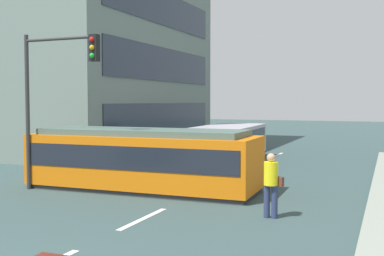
{
  "coord_description": "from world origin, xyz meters",
  "views": [
    {
      "loc": [
        5.76,
        -4.56,
        3.0
      ],
      "look_at": [
        -0.07,
        9.39,
        2.14
      ],
      "focal_mm": 44.55,
      "sensor_mm": 36.0,
      "label": 1
    }
  ],
  "objects": [
    {
      "name": "traffic_light_mast",
      "position": [
        -4.48,
        8.15,
        3.66
      ],
      "size": [
        2.92,
        0.33,
        5.22
      ],
      "color": "#333333",
      "rests_on": "ground"
    },
    {
      "name": "streetcar_tram",
      "position": [
        -1.96,
        9.56,
        1.06
      ],
      "size": [
        7.91,
        2.75,
        2.06
      ],
      "color": "orange",
      "rests_on": "ground"
    },
    {
      "name": "pedestrian_crossing",
      "position": [
        2.98,
        7.35,
        0.94
      ],
      "size": [
        0.51,
        0.36,
        1.67
      ],
      "color": "navy",
      "rests_on": "ground"
    },
    {
      "name": "lane_stripe_3",
      "position": [
        0.0,
        15.56,
        0.01
      ],
      "size": [
        0.16,
        2.4,
        0.01
      ],
      "primitive_type": "cube",
      "color": "silver",
      "rests_on": "ground"
    },
    {
      "name": "ground_plane",
      "position": [
        0.0,
        10.0,
        0.0
      ],
      "size": [
        120.0,
        120.0,
        0.0
      ],
      "primitive_type": "plane",
      "color": "#354B4B"
    },
    {
      "name": "lane_stripe_4",
      "position": [
        0.0,
        21.56,
        0.01
      ],
      "size": [
        0.16,
        2.4,
        0.01
      ],
      "primitive_type": "cube",
      "color": "silver",
      "rests_on": "ground"
    },
    {
      "name": "corner_building",
      "position": [
        -14.67,
        20.43,
        8.0
      ],
      "size": [
        16.57,
        15.23,
        16.0
      ],
      "color": "gray",
      "rests_on": "ground"
    },
    {
      "name": "lane_stripe_2",
      "position": [
        0.0,
        6.0,
        0.01
      ],
      "size": [
        0.16,
        2.4,
        0.01
      ],
      "primitive_type": "cube",
      "color": "silver",
      "rests_on": "ground"
    },
    {
      "name": "city_bus",
      "position": [
        -1.66,
        18.13,
        1.02
      ],
      "size": [
        2.73,
        5.71,
        1.78
      ],
      "color": "#ACA7B3",
      "rests_on": "ground"
    }
  ]
}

